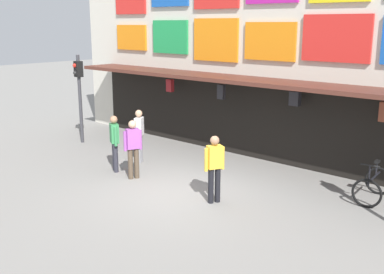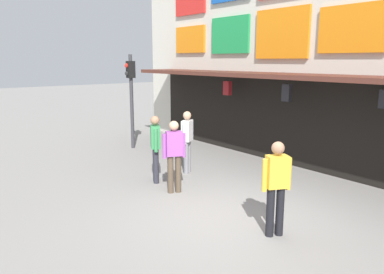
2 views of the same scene
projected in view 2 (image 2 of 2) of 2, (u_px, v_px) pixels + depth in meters
The scene contains 7 objects.
ground_plane at pixel (230, 216), 7.35m from camera, with size 80.00×80.00×0.00m, color gray.
shopfront at pixel (366, 21), 9.33m from camera, with size 18.00×2.60×8.00m.
traffic_light_near at pixel (131, 86), 12.67m from camera, with size 0.32×0.34×3.20m.
pedestrian_in_blue at pixel (174, 153), 8.51m from camera, with size 0.35×0.49×1.68m.
pedestrian_in_white at pixel (187, 138), 10.06m from camera, with size 0.38×0.46×1.68m.
pedestrian_in_red at pixel (155, 145), 9.26m from camera, with size 0.48×0.37×1.68m.
pedestrian_in_yellow at pixel (276, 184), 6.38m from camera, with size 0.35×0.49×1.68m.
Camera 2 is at (4.95, -4.85, 3.01)m, focal length 35.08 mm.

